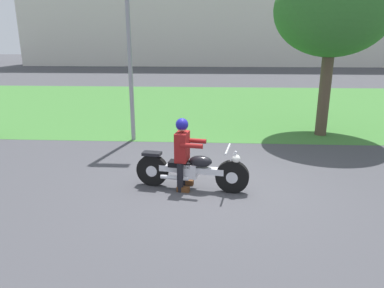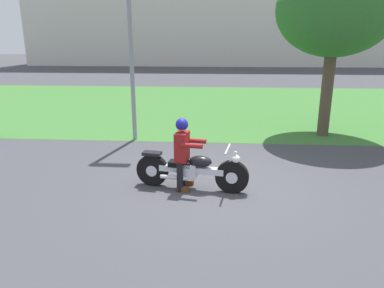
# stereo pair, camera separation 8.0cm
# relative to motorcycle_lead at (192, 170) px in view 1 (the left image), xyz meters

# --- Properties ---
(ground) EXTENTS (120.00, 120.00, 0.00)m
(ground) POSITION_rel_motorcycle_lead_xyz_m (0.48, 0.20, -0.39)
(ground) COLOR #424247
(grass_verge) EXTENTS (60.00, 12.00, 0.01)m
(grass_verge) POSITION_rel_motorcycle_lead_xyz_m (0.48, 9.23, -0.38)
(grass_verge) COLOR #3D7533
(grass_verge) RESTS_ON ground
(motorcycle_lead) EXTENTS (2.20, 0.69, 0.87)m
(motorcycle_lead) POSITION_rel_motorcycle_lead_xyz_m (0.00, 0.00, 0.00)
(motorcycle_lead) COLOR black
(motorcycle_lead) RESTS_ON ground
(rider_lead) EXTENTS (0.60, 0.52, 1.40)m
(rider_lead) POSITION_rel_motorcycle_lead_xyz_m (-0.17, 0.03, 0.43)
(rider_lead) COLOR black
(rider_lead) RESTS_ON ground
(tree_roadside) EXTENTS (3.26, 3.26, 4.90)m
(tree_roadside) POSITION_rel_motorcycle_lead_xyz_m (3.67, 4.32, 3.19)
(tree_roadside) COLOR brown
(tree_roadside) RESTS_ON ground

